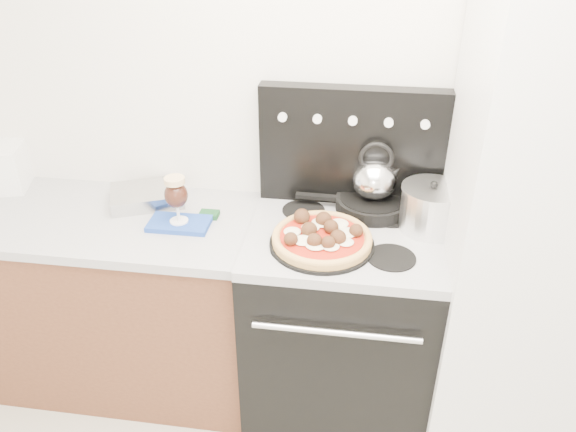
% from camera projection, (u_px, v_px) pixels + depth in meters
% --- Properties ---
extents(room_shell, '(3.52, 3.01, 2.52)m').
position_uv_depth(room_shell, '(295.00, 310.00, 1.30)').
color(room_shell, '#B8B3A2').
rests_on(room_shell, ground).
extents(base_cabinet, '(1.45, 0.60, 0.86)m').
position_uv_depth(base_cabinet, '(102.00, 301.00, 2.61)').
color(base_cabinet, brown).
rests_on(base_cabinet, ground).
extents(countertop, '(1.48, 0.63, 0.04)m').
position_uv_depth(countertop, '(84.00, 218.00, 2.38)').
color(countertop, '#B0B0B4').
rests_on(countertop, base_cabinet).
extents(stove_body, '(0.76, 0.65, 0.88)m').
position_uv_depth(stove_body, '(339.00, 326.00, 2.45)').
color(stove_body, black).
rests_on(stove_body, ground).
extents(cooktop, '(0.76, 0.65, 0.04)m').
position_uv_depth(cooktop, '(344.00, 237.00, 2.21)').
color(cooktop, '#ADADB2').
rests_on(cooktop, stove_body).
extents(backguard, '(0.76, 0.08, 0.50)m').
position_uv_depth(backguard, '(351.00, 147.00, 2.31)').
color(backguard, black).
rests_on(backguard, cooktop).
extents(fridge, '(0.64, 0.68, 1.90)m').
position_uv_depth(fridge, '(533.00, 244.00, 2.08)').
color(fridge, silver).
rests_on(fridge, ground).
extents(foil_sheet, '(0.37, 0.32, 0.06)m').
position_uv_depth(foil_sheet, '(147.00, 196.00, 2.45)').
color(foil_sheet, silver).
rests_on(foil_sheet, countertop).
extents(oven_mitt, '(0.25, 0.14, 0.02)m').
position_uv_depth(oven_mitt, '(179.00, 224.00, 2.28)').
color(oven_mitt, '#1F43A8').
rests_on(oven_mitt, countertop).
extents(beer_glass, '(0.11, 0.11, 0.20)m').
position_uv_depth(beer_glass, '(177.00, 200.00, 2.23)').
color(beer_glass, black).
rests_on(beer_glass, oven_mitt).
extents(pizza_pan, '(0.49, 0.49, 0.01)m').
position_uv_depth(pizza_pan, '(322.00, 244.00, 2.13)').
color(pizza_pan, black).
rests_on(pizza_pan, cooktop).
extents(pizza, '(0.42, 0.42, 0.05)m').
position_uv_depth(pizza, '(322.00, 236.00, 2.11)').
color(pizza, gold).
rests_on(pizza, pizza_pan).
extents(skillet, '(0.32, 0.32, 0.05)m').
position_uv_depth(skillet, '(372.00, 204.00, 2.35)').
color(skillet, black).
rests_on(skillet, cooktop).
extents(tea_kettle, '(0.19, 0.19, 0.21)m').
position_uv_depth(tea_kettle, '(375.00, 175.00, 2.28)').
color(tea_kettle, white).
rests_on(tea_kettle, skillet).
extents(stock_pot, '(0.29, 0.29, 0.17)m').
position_uv_depth(stock_pot, '(431.00, 209.00, 2.19)').
color(stock_pot, silver).
rests_on(stock_pot, cooktop).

